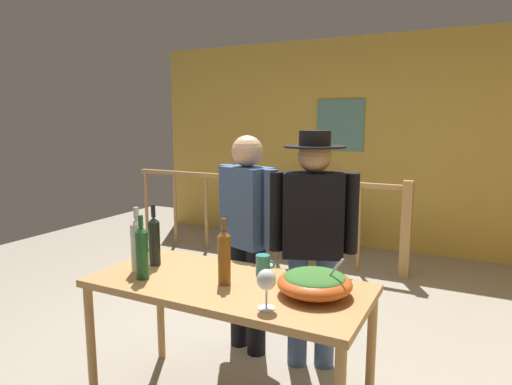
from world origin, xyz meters
TOP-DOWN VIEW (x-y plane):
  - ground_plane at (0.00, 0.00)m, footprint 8.31×8.31m
  - back_wall at (0.00, 3.19)m, footprint 5.76×0.10m
  - framed_picture at (-0.20, 3.13)m, footprint 0.62×0.03m
  - stair_railing at (-0.43, 2.18)m, footprint 3.52×0.10m
  - tv_console at (-0.54, 2.84)m, footprint 0.90×0.40m
  - flat_screen_tv at (-0.54, 2.81)m, footprint 0.52×0.12m
  - serving_table at (0.27, -0.54)m, footprint 1.51×0.69m
  - salad_bowl at (0.75, -0.50)m, footprint 0.37×0.37m
  - wine_glass at (0.60, -0.76)m, footprint 0.09×0.09m
  - wine_bottle_green at (-0.17, -0.70)m, footprint 0.07×0.07m
  - wine_bottle_dark at (-0.27, -0.49)m, footprint 0.07×0.07m
  - wine_bottle_clear at (-0.28, -0.62)m, footprint 0.08×0.08m
  - wine_bottle_amber at (0.27, -0.57)m, footprint 0.07×0.07m
  - mug_teal at (0.38, -0.33)m, footprint 0.12×0.08m
  - person_standing_left at (0.03, 0.14)m, footprint 0.51×0.32m
  - person_standing_right at (0.51, 0.14)m, footprint 0.54×0.39m

SIDE VIEW (x-z plane):
  - ground_plane at x=0.00m, z-range 0.00..0.00m
  - tv_console at x=-0.54m, z-range 0.00..0.44m
  - stair_railing at x=-0.43m, z-range 0.13..1.15m
  - flat_screen_tv at x=-0.54m, z-range 0.47..0.88m
  - serving_table at x=0.27m, z-range 0.31..1.08m
  - mug_teal at x=0.38m, z-range 0.77..0.88m
  - salad_bowl at x=0.75m, z-range 0.73..0.94m
  - person_standing_left at x=0.03m, z-range 0.12..1.65m
  - wine_glass at x=0.60m, z-range 0.81..1.00m
  - wine_bottle_amber at x=0.27m, z-range 0.74..1.10m
  - wine_bottle_green at x=-0.17m, z-range 0.74..1.10m
  - person_standing_right at x=0.51m, z-range 0.14..1.70m
  - wine_bottle_dark at x=-0.27m, z-range 0.74..1.11m
  - wine_bottle_clear at x=-0.28m, z-range 0.74..1.12m
  - back_wall at x=0.00m, z-range 0.00..2.67m
  - framed_picture at x=-0.20m, z-range 1.24..1.90m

